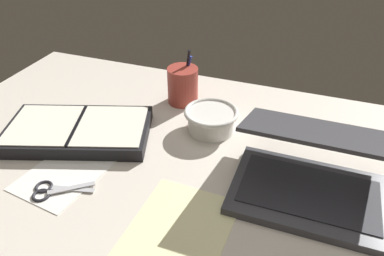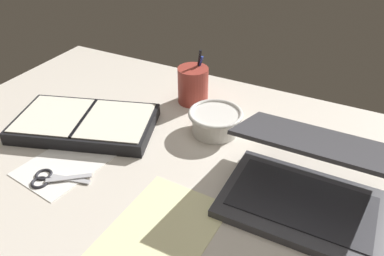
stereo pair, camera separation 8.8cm
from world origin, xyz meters
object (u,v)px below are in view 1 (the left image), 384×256
at_px(laptop, 313,173).
at_px(planner, 78,131).
at_px(pen_cup, 183,85).
at_px(bowl, 211,119).
at_px(scissors, 50,190).

distance_m(laptop, planner, 0.58).
bearing_deg(pen_cup, bowl, -42.96).
bearing_deg(laptop, bowl, 151.76).
height_order(laptop, scissors, laptop).
bearing_deg(laptop, pen_cup, 146.54).
xyz_separation_m(bowl, planner, (-0.31, -0.15, -0.02)).
xyz_separation_m(bowl, pen_cup, (-0.12, 0.12, 0.02)).
height_order(planner, scissors, planner).
xyz_separation_m(laptop, pen_cup, (-0.39, 0.26, 0.01)).
bearing_deg(laptop, planner, -179.76).
distance_m(planner, scissors, 0.21).
distance_m(bowl, pen_cup, 0.17).
xyz_separation_m(planner, scissors, (0.06, -0.20, -0.01)).
bearing_deg(planner, laptop, -18.54).
relative_size(planner, scissors, 3.13).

